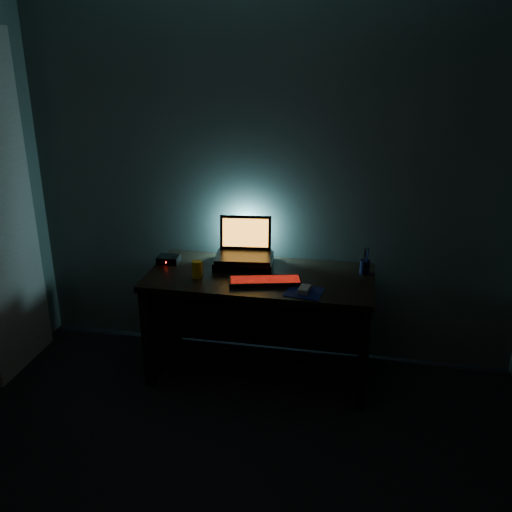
{
  "coord_description": "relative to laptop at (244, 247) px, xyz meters",
  "views": [
    {
      "loc": [
        0.65,
        -1.81,
        2.22
      ],
      "look_at": [
        -0.02,
        1.57,
        0.9
      ],
      "focal_mm": 40.0,
      "sensor_mm": 36.0,
      "label": 1
    }
  ],
  "objects": [
    {
      "name": "curtain",
      "position": [
        -1.56,
        -0.39,
        0.28
      ],
      "size": [
        0.06,
        0.65,
        2.3
      ],
      "primitive_type": "cube",
      "color": "beige",
      "rests_on": "ground"
    },
    {
      "name": "router",
      "position": [
        -0.53,
        -0.1,
        -0.1
      ],
      "size": [
        0.15,
        0.12,
        0.05
      ],
      "rotation": [
        0.0,
        0.0,
        0.04
      ],
      "color": "black",
      "rests_on": "desk"
    },
    {
      "name": "mouse",
      "position": [
        0.47,
        -0.41,
        -0.1
      ],
      "size": [
        0.08,
        0.11,
        0.03
      ],
      "primitive_type": "cube",
      "rotation": [
        0.0,
        0.0,
        -0.15
      ],
      "color": "gray",
      "rests_on": "mousepad"
    },
    {
      "name": "juice_glass",
      "position": [
        -0.25,
        -0.31,
        -0.06
      ],
      "size": [
        0.08,
        0.08,
        0.11
      ],
      "primitive_type": "cylinder",
      "rotation": [
        0.0,
        0.0,
        0.32
      ],
      "color": "#CEA20A",
      "rests_on": "desk"
    },
    {
      "name": "room",
      "position": [
        0.15,
        -1.81,
        0.38
      ],
      "size": [
        3.5,
        4.0,
        2.5
      ],
      "color": "black",
      "rests_on": "ground"
    },
    {
      "name": "mousepad",
      "position": [
        0.47,
        -0.41,
        -0.12
      ],
      "size": [
        0.25,
        0.23,
        0.0
      ],
      "primitive_type": "cube",
      "rotation": [
        0.0,
        0.0,
        -0.15
      ],
      "color": "#0B1552",
      "rests_on": "desk"
    },
    {
      "name": "keyboard",
      "position": [
        0.2,
        -0.32,
        -0.11
      ],
      "size": [
        0.48,
        0.25,
        0.03
      ],
      "rotation": [
        0.0,
        0.0,
        0.24
      ],
      "color": "black",
      "rests_on": "desk"
    },
    {
      "name": "laptop",
      "position": [
        0.0,
        0.0,
        0.0
      ],
      "size": [
        0.41,
        0.32,
        0.26
      ],
      "rotation": [
        0.0,
        0.0,
        0.11
      ],
      "color": "black",
      "rests_on": "riser"
    },
    {
      "name": "riser",
      "position": [
        0.01,
        -0.05,
        -0.09
      ],
      "size": [
        0.43,
        0.34,
        0.06
      ],
      "primitive_type": "cube",
      "rotation": [
        0.0,
        0.0,
        0.11
      ],
      "color": "black",
      "rests_on": "desk"
    },
    {
      "name": "pen_cup",
      "position": [
        0.83,
        -0.04,
        -0.07
      ],
      "size": [
        0.07,
        0.07,
        0.09
      ],
      "primitive_type": "cylinder",
      "rotation": [
        0.0,
        0.0,
        -0.08
      ],
      "color": "black",
      "rests_on": "desk"
    },
    {
      "name": "desk",
      "position": [
        0.15,
        -0.14,
        -0.38
      ],
      "size": [
        1.5,
        0.7,
        0.75
      ],
      "color": "black",
      "rests_on": "ground"
    }
  ]
}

